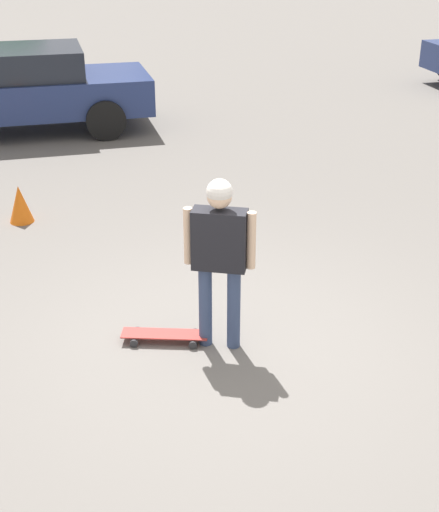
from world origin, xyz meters
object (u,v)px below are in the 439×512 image
(person, at_px, (220,246))
(traffic_cone, at_px, (20,204))
(skateboard, at_px, (165,335))
(car_parked_near, at_px, (19,89))

(person, xyz_separation_m, traffic_cone, (-3.39, -1.92, -0.76))
(person, height_order, skateboard, person)
(skateboard, bearing_deg, person, 177.68)
(person, relative_size, skateboard, 1.96)
(person, relative_size, traffic_cone, 3.31)
(skateboard, relative_size, traffic_cone, 1.69)
(skateboard, height_order, car_parked_near, car_parked_near)
(car_parked_near, distance_m, traffic_cone, 4.44)
(skateboard, distance_m, car_parked_near, 7.84)
(skateboard, height_order, traffic_cone, traffic_cone)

